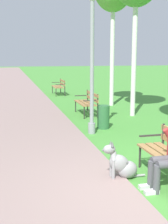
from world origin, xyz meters
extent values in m
plane|color=#478E38|center=(0.00, 0.00, 0.00)|extent=(120.00, 120.00, 0.00)
cube|color=gray|center=(-2.26, 24.00, 0.02)|extent=(3.93, 60.00, 0.04)
cube|color=olive|center=(0.22, 0.46, 0.45)|extent=(0.14, 1.50, 0.04)
cube|color=olive|center=(0.39, 0.46, 0.45)|extent=(0.14, 1.50, 0.04)
cylinder|color=#2D2B28|center=(0.19, 1.15, 0.23)|extent=(0.04, 0.04, 0.45)
cylinder|color=#2D2B28|center=(0.67, 1.15, 0.43)|extent=(0.04, 0.04, 0.85)
cube|color=#2D2B28|center=(0.39, 1.15, 0.63)|extent=(0.45, 0.04, 0.03)
cube|color=olive|center=(0.28, 6.55, 0.45)|extent=(0.14, 1.50, 0.04)
cube|color=olive|center=(0.46, 6.55, 0.45)|extent=(0.14, 1.50, 0.04)
cube|color=olive|center=(0.63, 6.55, 0.45)|extent=(0.14, 1.50, 0.04)
cube|color=olive|center=(0.74, 6.55, 0.59)|extent=(0.04, 1.50, 0.11)
cube|color=olive|center=(0.74, 6.55, 0.77)|extent=(0.04, 1.50, 0.11)
cylinder|color=#2D2B28|center=(0.26, 7.24, 0.23)|extent=(0.04, 0.04, 0.45)
cylinder|color=#2D2B28|center=(0.74, 7.24, 0.43)|extent=(0.04, 0.04, 0.85)
cube|color=#2D2B28|center=(0.46, 7.24, 0.63)|extent=(0.45, 0.04, 0.03)
cylinder|color=#2D2B28|center=(0.26, 5.86, 0.23)|extent=(0.04, 0.04, 0.45)
cylinder|color=#2D2B28|center=(0.74, 5.86, 0.43)|extent=(0.04, 0.04, 0.85)
cube|color=#2D2B28|center=(0.46, 5.86, 0.63)|extent=(0.45, 0.04, 0.03)
cube|color=olive|center=(0.25, 12.62, 0.45)|extent=(0.14, 1.50, 0.04)
cube|color=olive|center=(0.42, 12.62, 0.45)|extent=(0.14, 1.50, 0.04)
cube|color=olive|center=(0.60, 12.62, 0.45)|extent=(0.14, 1.50, 0.04)
cube|color=olive|center=(0.70, 12.62, 0.59)|extent=(0.04, 1.50, 0.11)
cube|color=olive|center=(0.70, 12.62, 0.77)|extent=(0.04, 1.50, 0.11)
cylinder|color=#2D2B28|center=(0.22, 13.31, 0.23)|extent=(0.04, 0.04, 0.45)
cylinder|color=#2D2B28|center=(0.70, 13.31, 0.43)|extent=(0.04, 0.04, 0.85)
cube|color=#2D2B28|center=(0.42, 13.31, 0.63)|extent=(0.45, 0.04, 0.03)
cylinder|color=#2D2B28|center=(0.22, 11.93, 0.23)|extent=(0.04, 0.04, 0.45)
cylinder|color=#2D2B28|center=(0.70, 11.93, 0.43)|extent=(0.04, 0.04, 0.85)
cube|color=#2D2B28|center=(0.42, 11.93, 0.63)|extent=(0.45, 0.04, 0.03)
cylinder|color=#4C4C51|center=(0.18, 0.24, 0.47)|extent=(0.42, 0.14, 0.14)
cylinder|color=#4C4C51|center=(-0.03, 0.24, 0.24)|extent=(0.11, 0.11, 0.47)
cube|color=silver|center=(-0.11, 0.24, 0.04)|extent=(0.24, 0.09, 0.07)
cylinder|color=#4C4C51|center=(-0.03, 0.04, 0.24)|extent=(0.11, 0.11, 0.47)
cube|color=silver|center=(-0.11, 0.04, 0.04)|extent=(0.24, 0.09, 0.07)
ellipsoid|color=gray|center=(-0.24, 0.72, 0.16)|extent=(0.36, 0.29, 0.32)
ellipsoid|color=gray|center=(-0.39, 0.72, 0.29)|extent=(0.50, 0.23, 0.48)
ellipsoid|color=#595959|center=(-0.34, 0.72, 0.32)|extent=(0.36, 0.20, 0.27)
cylinder|color=gray|center=(-0.52, 0.78, 0.19)|extent=(0.06, 0.06, 0.38)
cylinder|color=gray|center=(-0.53, 0.66, 0.19)|extent=(0.06, 0.06, 0.38)
cylinder|color=gray|center=(-0.50, 0.72, 0.43)|extent=(0.11, 0.17, 0.19)
ellipsoid|color=gray|center=(-0.58, 0.72, 0.56)|extent=(0.22, 0.14, 0.16)
cone|color=#595959|center=(-0.68, 0.72, 0.55)|extent=(0.10, 0.09, 0.09)
cone|color=#595959|center=(-0.54, 0.77, 0.66)|extent=(0.06, 0.06, 0.09)
cone|color=#595959|center=(-0.54, 0.68, 0.66)|extent=(0.06, 0.06, 0.09)
cylinder|color=gray|center=(-0.04, 0.71, 0.03)|extent=(0.28, 0.05, 0.04)
cylinder|color=gray|center=(-0.02, 3.90, 0.15)|extent=(0.20, 0.20, 0.30)
cylinder|color=gray|center=(-0.02, 3.90, 1.79)|extent=(0.11, 0.11, 3.57)
cylinder|color=silver|center=(2.11, 6.00, 2.19)|extent=(0.18, 0.18, 4.39)
cylinder|color=silver|center=(2.12, 8.37, 2.21)|extent=(0.18, 0.18, 4.41)
cylinder|color=#2D6638|center=(0.48, 4.38, 0.35)|extent=(0.36, 0.36, 0.70)
camera|label=1|loc=(-2.21, -3.98, 2.14)|focal=48.10mm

